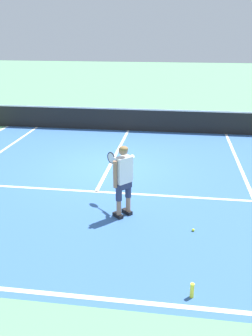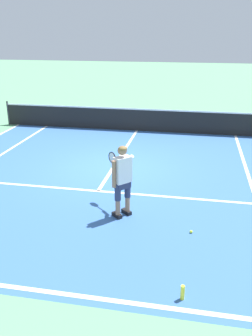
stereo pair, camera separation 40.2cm
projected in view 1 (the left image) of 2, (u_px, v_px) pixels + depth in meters
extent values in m
plane|color=#609E70|center=(109.00, 167.00, 11.52)|extent=(80.00, 80.00, 0.00)
cube|color=#3866A8|center=(105.00, 176.00, 10.86)|extent=(10.98, 10.87, 0.00)
cube|color=white|center=(43.00, 293.00, 6.02)|extent=(10.98, 0.10, 0.01)
cube|color=white|center=(96.00, 192.00, 9.78)|extent=(8.23, 0.10, 0.01)
cube|color=white|center=(116.00, 154.00, 12.75)|extent=(0.10, 6.40, 0.01)
cube|color=white|center=(247.00, 183.00, 10.32)|extent=(0.10, 10.47, 0.01)
cube|color=black|center=(128.00, 120.00, 15.55)|extent=(11.84, 0.02, 0.91)
cube|color=white|center=(128.00, 109.00, 15.37)|extent=(11.84, 0.03, 0.06)
cube|color=black|center=(118.00, 215.00, 8.45)|extent=(0.28, 0.27, 0.09)
cube|color=black|center=(127.00, 212.00, 8.61)|extent=(0.28, 0.27, 0.09)
cylinder|color=#A37556|center=(119.00, 207.00, 8.34)|extent=(0.11, 0.11, 0.36)
cylinder|color=#2D3351|center=(119.00, 192.00, 8.20)|extent=(0.14, 0.14, 0.41)
cylinder|color=#A37556|center=(128.00, 204.00, 8.51)|extent=(0.11, 0.11, 0.36)
cylinder|color=#2D3351|center=(128.00, 189.00, 8.37)|extent=(0.14, 0.14, 0.41)
cube|color=#2D3351|center=(124.00, 184.00, 8.23)|extent=(0.38, 0.39, 0.20)
cube|color=white|center=(123.00, 170.00, 8.10)|extent=(0.42, 0.43, 0.60)
cylinder|color=#A37556|center=(115.00, 174.00, 7.98)|extent=(0.09, 0.09, 0.62)
cylinder|color=white|center=(130.00, 160.00, 8.28)|extent=(0.26, 0.24, 0.29)
cylinder|color=#A37556|center=(125.00, 163.00, 8.50)|extent=(0.27, 0.25, 0.14)
sphere|color=#A37556|center=(123.00, 151.00, 7.95)|extent=(0.21, 0.21, 0.21)
ellipsoid|color=olive|center=(124.00, 149.00, 7.92)|extent=(0.28, 0.28, 0.12)
cylinder|color=#232326|center=(120.00, 161.00, 8.68)|extent=(0.17, 0.16, 0.03)
cylinder|color=black|center=(116.00, 160.00, 8.78)|extent=(0.09, 0.08, 0.02)
torus|color=black|center=(111.00, 158.00, 8.92)|extent=(0.24, 0.22, 0.30)
cylinder|color=silver|center=(111.00, 158.00, 8.92)|extent=(0.19, 0.17, 0.25)
sphere|color=#CCE02D|center=(193.00, 230.00, 7.86)|extent=(0.07, 0.07, 0.07)
cylinder|color=yellow|center=(192.00, 290.00, 5.89)|extent=(0.07, 0.07, 0.26)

